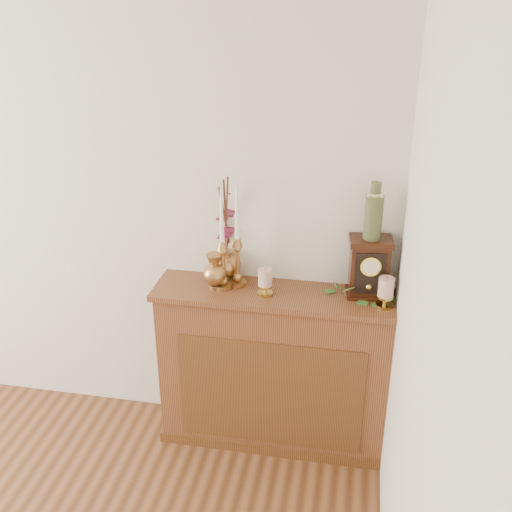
% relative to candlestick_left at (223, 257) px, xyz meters
% --- Properties ---
extents(console_shelf, '(1.24, 0.34, 0.93)m').
position_rel_candlestick_left_xyz_m(console_shelf, '(0.27, 0.01, -0.67)').
color(console_shelf, brown).
rests_on(console_shelf, ground).
extents(candlestick_left, '(0.09, 0.09, 0.53)m').
position_rel_candlestick_left_xyz_m(candlestick_left, '(0.00, 0.00, 0.00)').
color(candlestick_left, tan).
rests_on(candlestick_left, console_shelf).
extents(candlestick_center, '(0.09, 0.09, 0.53)m').
position_rel_candlestick_left_xyz_m(candlestick_center, '(0.06, 0.05, 0.00)').
color(candlestick_center, tan).
rests_on(candlestick_center, console_shelf).
extents(bud_vase, '(0.12, 0.12, 0.19)m').
position_rel_candlestick_left_xyz_m(bud_vase, '(-0.04, -0.01, -0.08)').
color(bud_vase, tan).
rests_on(bud_vase, console_shelf).
extents(ginger_jar, '(0.24, 0.25, 0.57)m').
position_rel_candlestick_left_xyz_m(ginger_jar, '(-0.01, 0.16, 0.08)').
color(ginger_jar, tan).
rests_on(ginger_jar, console_shelf).
extents(pillar_candle_left, '(0.08, 0.08, 0.15)m').
position_rel_candlestick_left_xyz_m(pillar_candle_left, '(0.22, -0.03, -0.09)').
color(pillar_candle_left, '#B79640').
rests_on(pillar_candle_left, console_shelf).
extents(pillar_candle_right, '(0.08, 0.08, 0.16)m').
position_rel_candlestick_left_xyz_m(pillar_candle_right, '(0.81, -0.04, -0.09)').
color(pillar_candle_right, '#B79640').
rests_on(pillar_candle_right, console_shelf).
extents(ivy_garland, '(0.42, 0.20, 0.08)m').
position_rel_candlestick_left_xyz_m(ivy_garland, '(0.73, 0.01, -0.16)').
color(ivy_garland, '#356A28').
rests_on(ivy_garland, console_shelf).
extents(mantel_clock, '(0.22, 0.16, 0.31)m').
position_rel_candlestick_left_xyz_m(mantel_clock, '(0.72, 0.06, -0.02)').
color(mantel_clock, '#33140A').
rests_on(mantel_clock, console_shelf).
extents(ceramic_vase, '(0.09, 0.09, 0.28)m').
position_rel_candlestick_left_xyz_m(ceramic_vase, '(0.72, 0.06, 0.26)').
color(ceramic_vase, '#1B372C').
rests_on(ceramic_vase, mantel_clock).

